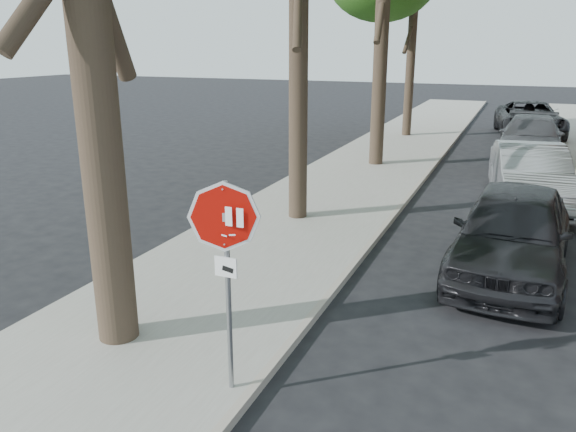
% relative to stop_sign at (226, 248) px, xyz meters
% --- Properties ---
extents(ground, '(120.00, 120.00, 0.00)m').
position_rel_stop_sign_xyz_m(ground, '(0.70, 0.03, -1.95)').
color(ground, black).
rests_on(ground, ground).
extents(sidewalk_left, '(4.00, 55.00, 0.12)m').
position_rel_stop_sign_xyz_m(sidewalk_left, '(-1.80, 12.03, -1.89)').
color(sidewalk_left, gray).
rests_on(sidewalk_left, ground).
extents(curb_left, '(0.12, 55.00, 0.13)m').
position_rel_stop_sign_xyz_m(curb_left, '(0.25, 12.03, -1.88)').
color(curb_left, '#9E9384').
rests_on(curb_left, ground).
extents(stop_sign, '(0.76, 0.34, 2.61)m').
position_rel_stop_sign_xyz_m(stop_sign, '(0.00, 0.00, 0.00)').
color(stop_sign, gray).
rests_on(stop_sign, sidewalk_left).
extents(car_a, '(2.26, 5.01, 1.67)m').
position_rel_stop_sign_xyz_m(car_a, '(3.01, 5.45, -1.11)').
color(car_a, black).
rests_on(car_a, ground).
extents(car_b, '(2.36, 5.09, 1.62)m').
position_rel_stop_sign_xyz_m(car_b, '(3.30, 10.65, -1.14)').
color(car_b, '#919498').
rests_on(car_b, ground).
extents(car_c, '(2.34, 5.52, 1.59)m').
position_rel_stop_sign_xyz_m(car_c, '(3.30, 17.52, -1.15)').
color(car_c, '#424347').
rests_on(car_c, ground).
extents(car_d, '(3.47, 6.15, 1.62)m').
position_rel_stop_sign_xyz_m(car_d, '(3.25, 23.48, -1.14)').
color(car_d, black).
rests_on(car_d, ground).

